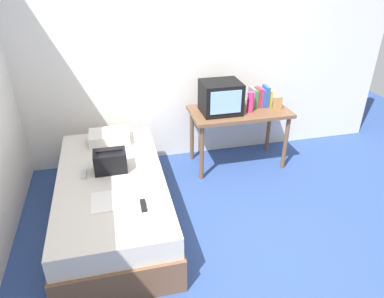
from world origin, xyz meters
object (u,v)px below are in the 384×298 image
at_px(desk, 239,117).
at_px(pillow, 109,137).
at_px(book_row, 260,97).
at_px(handbag, 110,161).
at_px(water_bottle, 250,102).
at_px(remote_silver, 84,174).
at_px(picture_frame, 277,103).
at_px(bed, 113,199).
at_px(tv, 221,97).
at_px(magazine, 104,202).
at_px(remote_dark, 143,205).

distance_m(desk, pillow, 1.52).
height_order(book_row, handbag, book_row).
height_order(water_bottle, remote_silver, water_bottle).
height_order(water_bottle, pillow, water_bottle).
bearing_deg(picture_frame, book_row, 136.91).
xyz_separation_m(bed, handbag, (0.01, 0.10, 0.37)).
bearing_deg(tv, picture_frame, -6.92).
bearing_deg(tv, pillow, -176.95).
xyz_separation_m(bed, tv, (1.30, 0.77, 0.64)).
xyz_separation_m(water_bottle, book_row, (0.18, 0.14, -0.01)).
xyz_separation_m(book_row, handbag, (-1.80, -0.74, -0.21)).
relative_size(bed, magazine, 6.90).
xyz_separation_m(water_bottle, handbag, (-1.62, -0.60, -0.22)).
distance_m(tv, picture_frame, 0.69).
relative_size(magazine, remote_silver, 2.01).
bearing_deg(picture_frame, magazine, -152.16).
bearing_deg(picture_frame, remote_dark, -144.90).
height_order(water_bottle, remote_dark, water_bottle).
bearing_deg(magazine, water_bottle, 32.55).
xyz_separation_m(tv, water_bottle, (0.34, -0.07, -0.06)).
relative_size(picture_frame, handbag, 0.50).
bearing_deg(book_row, remote_dark, -139.01).
distance_m(pillow, remote_silver, 0.68).
distance_m(pillow, magazine, 1.10).
bearing_deg(tv, book_row, 7.41).
height_order(book_row, pillow, book_row).
bearing_deg(remote_silver, water_bottle, 18.52).
height_order(tv, remote_dark, tv).
bearing_deg(pillow, handbag, -90.85).
height_order(pillow, remote_dark, pillow).
xyz_separation_m(desk, water_bottle, (0.09, -0.08, 0.21)).
xyz_separation_m(desk, handbag, (-1.53, -0.67, -0.01)).
height_order(desk, picture_frame, picture_frame).
bearing_deg(pillow, remote_dark, -79.75).
xyz_separation_m(magazine, remote_dark, (0.31, -0.14, 0.01)).
bearing_deg(picture_frame, desk, 168.97).
relative_size(water_bottle, magazine, 0.82).
height_order(bed, remote_silver, remote_silver).
bearing_deg(desk, picture_frame, -11.03).
distance_m(book_row, remote_silver, 2.21).
relative_size(picture_frame, magazine, 0.52).
bearing_deg(magazine, bed, 80.23).
relative_size(tv, remote_dark, 2.82).
xyz_separation_m(magazine, remote_silver, (-0.17, 0.46, 0.01)).
bearing_deg(remote_dark, picture_frame, 35.10).
relative_size(pillow, remote_dark, 2.73).
bearing_deg(desk, handbag, -156.16).
distance_m(picture_frame, handbag, 2.05).
bearing_deg(pillow, magazine, -94.69).
distance_m(tv, remote_silver, 1.73).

